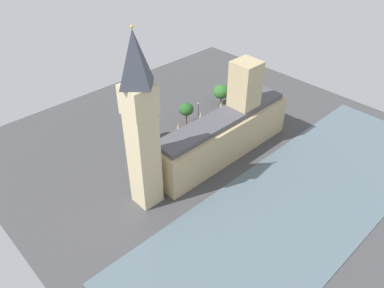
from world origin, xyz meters
TOP-DOWN VIEW (x-y plane):
  - ground_plane at (0.00, 0.00)m, footprint 141.33×141.33m
  - river_thames at (-35.11, 0.00)m, footprint 41.11×127.20m
  - parliament_building at (-1.99, -1.78)m, footprint 12.54×56.21m
  - clock_tower at (-2.18, 33.60)m, footprint 7.98×7.98m
  - double_decker_bus_kerbside at (10.90, -15.28)m, footprint 3.23×10.64m
  - car_black_far_end at (12.55, -2.04)m, footprint 2.18×4.50m
  - double_decker_bus_midblock at (13.66, 9.47)m, footprint 3.15×10.63m
  - car_yellow_cab_opposite_hall at (13.15, 22.35)m, footprint 2.16×4.51m
  - pedestrian_trailing at (6.24, -11.69)m, footprint 0.59×0.67m
  - plane_tree_near_tower at (22.22, -25.70)m, footprint 6.96×6.96m
  - plane_tree_under_trees at (22.02, 12.04)m, footprint 5.07×5.07m
  - plane_tree_by_river_gate at (20.46, -3.70)m, footprint 5.73×5.73m
  - street_lamp_leading at (21.42, -11.26)m, footprint 0.56×0.56m

SIDE VIEW (x-z plane):
  - ground_plane at x=0.00m, z-range 0.00..0.00m
  - river_thames at x=-35.11m, z-range 0.00..0.25m
  - pedestrian_trailing at x=6.24m, z-range -0.08..1.56m
  - car_black_far_end at x=12.55m, z-range 0.02..1.76m
  - car_yellow_cab_opposite_hall at x=13.15m, z-range 0.02..1.76m
  - double_decker_bus_kerbside at x=10.90m, z-range 0.26..5.01m
  - double_decker_bus_midblock at x=13.66m, z-range 0.26..5.01m
  - street_lamp_leading at x=21.42m, z-range 1.30..8.05m
  - plane_tree_near_tower at x=22.22m, z-range 1.59..10.74m
  - plane_tree_under_trees at x=22.02m, z-range 1.98..10.35m
  - plane_tree_by_river_gate at x=20.46m, z-range 2.40..12.17m
  - parliament_building at x=-1.99m, z-range -6.86..25.30m
  - clock_tower at x=-2.18m, z-range 0.93..55.16m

